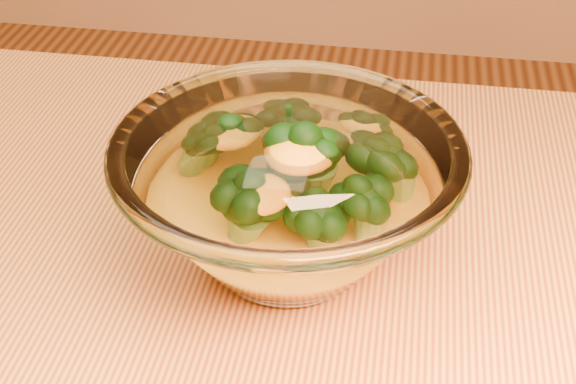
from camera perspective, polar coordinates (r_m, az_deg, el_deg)
The scene contains 3 objects.
glass_bowl at distance 0.56m, azimuth 0.00°, elevation -0.44°, with size 0.25×0.25×0.11m.
cheese_sauce at distance 0.58m, azimuth 0.00°, elevation -2.26°, with size 0.14×0.14×0.04m, color gold.
broccoli_heap at distance 0.56m, azimuth 0.21°, elevation 1.50°, with size 0.17×0.14×0.07m.
Camera 1 is at (0.07, -0.34, 1.14)m, focal length 50.00 mm.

